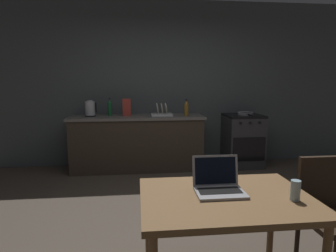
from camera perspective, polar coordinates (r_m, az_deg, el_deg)
The scene contains 14 objects.
ground_plane at distance 3.01m, azimuth 3.55°, elevation -19.67°, with size 12.00×12.00×0.00m, color #473D33.
back_wall at distance 5.00m, azimuth 2.57°, elevation 8.41°, with size 6.40×0.10×2.79m, color #42494A.
kitchen_counter at distance 4.70m, azimuth -6.17°, elevation -3.31°, with size 2.16×0.64×0.89m.
stove_oven at distance 5.03m, azimuth 14.79°, elevation -2.78°, with size 0.60×0.62×0.89m.
dining_table at distance 1.95m, azimuth 11.49°, elevation -15.72°, with size 1.10×0.78×0.71m.
chair at distance 2.51m, azimuth 29.62°, elevation -14.28°, with size 0.40×0.40×0.88m.
laptop at distance 1.96m, azimuth 10.16°, elevation -11.66°, with size 0.32×0.26×0.22m.
electric_kettle at distance 4.67m, azimuth -15.43°, elevation 3.36°, with size 0.18×0.16×0.26m.
bottle at distance 4.63m, azimuth 3.72°, elevation 3.65°, with size 0.07×0.07×0.27m.
frying_pan at distance 4.94m, azimuth 15.36°, elevation 2.50°, with size 0.27×0.44×0.05m.
drinking_glass at distance 1.96m, azimuth 24.30°, elevation -11.76°, with size 0.06×0.06×0.13m.
cereal_box at distance 4.64m, azimuth -8.32°, elevation 3.75°, with size 0.13×0.05×0.28m.
dish_rack at distance 4.64m, azimuth -1.27°, elevation 2.69°, with size 0.34×0.26×0.21m.
bottle_b at distance 4.71m, azimuth -11.67°, elevation 3.71°, with size 0.06×0.06×0.29m.
Camera 1 is at (-0.46, -2.60, 1.45)m, focal length 30.22 mm.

